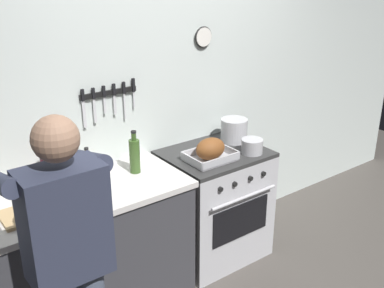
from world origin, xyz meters
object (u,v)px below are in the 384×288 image
object	(u,v)px
person_cook	(67,255)
bottle_hot_sauce	(39,190)
bottle_wine_red	(48,170)
bottle_olive_oil	(135,155)
stove	(214,204)
stock_pot	(234,130)
saucepan	(252,146)
cutting_board	(33,212)
bottle_vinegar	(88,167)
roasting_pan	(210,151)

from	to	relation	value
person_cook	bottle_hot_sauce	distance (m)	0.72
bottle_wine_red	bottle_olive_oil	size ratio (longest dim) A/B	1.09
stove	bottle_olive_oil	xyz separation A→B (m)	(-0.66, 0.06, 0.58)
stock_pot	bottle_olive_oil	bearing A→B (deg)	-177.83
saucepan	cutting_board	distance (m)	1.64
person_cook	cutting_board	world-z (taller)	person_cook
bottle_olive_oil	bottle_wine_red	bearing A→B (deg)	170.92
bottle_vinegar	cutting_board	bearing A→B (deg)	-155.31
person_cook	roasting_pan	world-z (taller)	person_cook
stove	bottle_vinegar	distance (m)	1.13
bottle_hot_sauce	stove	bearing A→B (deg)	-2.49
bottle_hot_sauce	bottle_wine_red	size ratio (longest dim) A/B	0.48
person_cook	bottle_vinegar	world-z (taller)	person_cook
stove	bottle_hot_sauce	size ratio (longest dim) A/B	5.65
bottle_olive_oil	person_cook	bearing A→B (deg)	-137.98
saucepan	bottle_hot_sauce	size ratio (longest dim) A/B	1.03
stove	person_cook	bearing A→B (deg)	-155.77
person_cook	roasting_pan	distance (m)	1.44
roasting_pan	bottle_olive_oil	size ratio (longest dim) A/B	1.17
person_cook	bottle_wine_red	xyz separation A→B (m)	(0.21, 0.80, 0.09)
roasting_pan	bottle_wine_red	distance (m)	1.14
person_cook	saucepan	size ratio (longest dim) A/B	10.17
roasting_pan	cutting_board	distance (m)	1.30
bottle_hot_sauce	bottle_vinegar	bearing A→B (deg)	11.07
cutting_board	bottle_wine_red	bearing A→B (deg)	50.40
person_cook	bottle_wine_red	bearing A→B (deg)	-23.14
roasting_pan	cutting_board	size ratio (longest dim) A/B	0.98
roasting_pan	bottle_vinegar	distance (m)	0.88
stove	cutting_board	size ratio (longest dim) A/B	2.50
cutting_board	bottle_olive_oil	world-z (taller)	bottle_olive_oil
cutting_board	bottle_hot_sauce	xyz separation A→B (m)	(0.09, 0.14, 0.06)
bottle_vinegar	bottle_wine_red	size ratio (longest dim) A/B	0.71
stock_pot	bottle_olive_oil	size ratio (longest dim) A/B	0.71
roasting_pan	bottle_hot_sauce	bearing A→B (deg)	172.71
stove	saucepan	distance (m)	0.58
cutting_board	bottle_hot_sauce	size ratio (longest dim) A/B	2.26
bottle_olive_oil	bottle_vinegar	bearing A→B (deg)	167.12
stove	cutting_board	world-z (taller)	cutting_board
person_cook	roasting_pan	xyz separation A→B (m)	(1.33, 0.56, 0.02)
bottle_olive_oil	saucepan	bearing A→B (deg)	-14.92
person_cook	saucepan	bearing A→B (deg)	-82.18
cutting_board	bottle_olive_oil	size ratio (longest dim) A/B	1.19
cutting_board	bottle_wine_red	distance (m)	0.32
stove	bottle_hot_sauce	xyz separation A→B (m)	(-1.33, 0.06, 0.51)
bottle_wine_red	person_cook	bearing A→B (deg)	-105.02
person_cook	bottle_hot_sauce	world-z (taller)	person_cook
bottle_hot_sauce	bottle_olive_oil	size ratio (longest dim) A/B	0.53
bottle_vinegar	bottle_wine_red	bearing A→B (deg)	175.59
saucepan	cutting_board	bearing A→B (deg)	176.49
saucepan	bottle_olive_oil	bearing A→B (deg)	165.08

